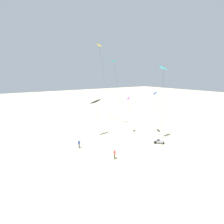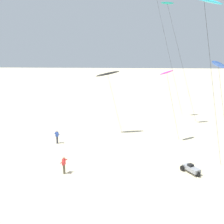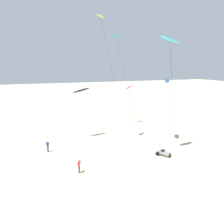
{
  "view_description": "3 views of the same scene",
  "coord_description": "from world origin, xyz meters",
  "views": [
    {
      "loc": [
        -20.94,
        -23.64,
        14.04
      ],
      "look_at": [
        0.98,
        7.67,
        6.4
      ],
      "focal_mm": 31.38,
      "sensor_mm": 36.0,
      "label": 1
    },
    {
      "loc": [
        2.46,
        -21.3,
        11.28
      ],
      "look_at": [
        0.75,
        7.68,
        4.24
      ],
      "focal_mm": 42.76,
      "sensor_mm": 36.0,
      "label": 2
    },
    {
      "loc": [
        -8.19,
        -22.25,
        11.99
      ],
      "look_at": [
        4.45,
        10.67,
        4.55
      ],
      "focal_mm": 36.06,
      "sensor_mm": 36.0,
      "label": 3
    }
  ],
  "objects": [
    {
      "name": "kite_magenta",
      "position": [
        6.94,
        9.75,
        8.39
      ],
      "size": [
        3.11,
        2.2,
        8.83
      ],
      "color": "#D8339E",
      "rests_on": "ground"
    },
    {
      "name": "kite_yellow",
      "position": [
        5.9,
        20.07,
        20.2
      ],
      "size": [
        7.24,
        4.61,
        21.16
      ],
      "color": "yellow",
      "rests_on": "ground"
    },
    {
      "name": "beach_buggy",
      "position": [
        8.42,
        1.73,
        0.43
      ],
      "size": [
        1.67,
        2.06,
        0.82
      ],
      "color": "gray",
      "rests_on": "ground"
    },
    {
      "name": "kite_blue",
      "position": [
        11.47,
        6.13,
        9.58
      ],
      "size": [
        3.61,
        2.92,
        10.21
      ],
      "color": "blue",
      "rests_on": "ground"
    },
    {
      "name": "ground_plane",
      "position": [
        0.0,
        0.0,
        0.0
      ],
      "size": [
        260.0,
        260.0,
        0.0
      ],
      "primitive_type": "plane",
      "color": "beige"
    },
    {
      "name": "kite_cyan",
      "position": [
        8.41,
        1.55,
        14.86
      ],
      "size": [
        5.09,
        2.95,
        15.48
      ],
      "color": "#33BFE0",
      "rests_on": "ground"
    },
    {
      "name": "kite_black",
      "position": [
        -0.06,
        12.3,
        8.04
      ],
      "size": [
        3.41,
        1.89,
        8.51
      ],
      "color": "black",
      "rests_on": "ground"
    },
    {
      "name": "kite_flyer_middle",
      "position": [
        -5.93,
        8.66,
        0.89
      ],
      "size": [
        0.56,
        0.53,
        1.67
      ],
      "color": "#33333D",
      "rests_on": "ground"
    },
    {
      "name": "kite_teal",
      "position": [
        7.63,
        16.29,
        16.55
      ],
      "size": [
        6.82,
        4.38,
        17.1
      ],
      "color": "teal",
      "rests_on": "ground"
    },
    {
      "name": "kite_flyer_nearest",
      "position": [
        -3.25,
        0.88,
        0.89
      ],
      "size": [
        0.64,
        0.66,
        1.67
      ],
      "color": "#4C4738",
      "rests_on": "ground"
    }
  ]
}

